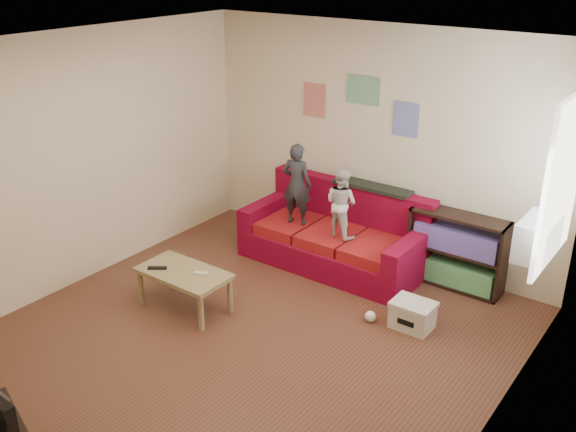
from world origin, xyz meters
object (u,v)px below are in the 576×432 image
Objects in this scene: child_a at (297,184)px; bookshelf at (456,254)px; child_b at (341,203)px; file_box at (413,315)px; sofa at (337,238)px; coffee_table at (184,276)px.

bookshelf is at bearing -175.90° from child_a.
file_box is (1.20, -0.58, -0.69)m from child_b.
file_box is at bearing -29.18° from sofa.
sofa is at bearing -167.93° from bookshelf.
child_a is at bearing 7.98° from child_b.
sofa reaches higher than file_box.
child_b is at bearing -49.34° from sofa.
bookshelf is 2.58× the size of file_box.
bookshelf is at bearing 12.07° from sofa.
child_a is (-0.45, -0.17, 0.61)m from sofa.
bookshelf is at bearing -150.96° from child_b.
bookshelf is (1.79, 0.46, -0.55)m from child_a.
file_box is (2.04, 1.04, -0.22)m from coffee_table.
child_a is 1.02× the size of coffee_table.
file_box is (1.80, -0.58, -0.78)m from child_a.
bookshelf is (1.34, 0.29, 0.06)m from sofa.
sofa is at bearing 68.89° from coffee_table.
coffee_table is 2.30m from file_box.
child_b is at bearing 169.74° from child_a.
child_a reaches higher than sofa.
child_b is 0.76× the size of bookshelf.
child_a reaches higher than child_b.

